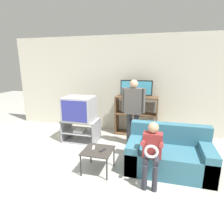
% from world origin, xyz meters
% --- Properties ---
extents(ground_plane, '(18.00, 18.00, 0.00)m').
position_xyz_m(ground_plane, '(0.00, 0.00, 0.00)').
color(ground_plane, '#B7B7AD').
extents(wall_back, '(6.40, 0.06, 2.60)m').
position_xyz_m(wall_back, '(0.00, 3.25, 1.30)').
color(wall_back, silver).
rests_on(wall_back, ground_plane).
extents(tv_stand, '(0.84, 0.59, 0.53)m').
position_xyz_m(tv_stand, '(-0.73, 2.21, 0.26)').
color(tv_stand, '#939399').
rests_on(tv_stand, ground_plane).
extents(television_main, '(0.70, 0.61, 0.57)m').
position_xyz_m(television_main, '(-0.75, 2.20, 0.82)').
color(television_main, '#B2B2B7').
rests_on(television_main, tv_stand).
extents(media_shelf, '(1.10, 0.39, 1.04)m').
position_xyz_m(media_shelf, '(0.52, 2.98, 0.53)').
color(media_shelf, brown).
rests_on(media_shelf, ground_plane).
extents(television_flat, '(0.82, 0.20, 0.42)m').
position_xyz_m(television_flat, '(0.51, 2.97, 1.23)').
color(television_flat, black).
rests_on(television_flat, media_shelf).
extents(snack_table, '(0.51, 0.51, 0.41)m').
position_xyz_m(snack_table, '(0.14, 0.99, 0.37)').
color(snack_table, '#38332D').
rests_on(snack_table, ground_plane).
extents(remote_control_black, '(0.09, 0.15, 0.02)m').
position_xyz_m(remote_control_black, '(0.23, 0.98, 0.42)').
color(remote_control_black, '#232328').
rests_on(remote_control_black, snack_table).
extents(remote_control_white, '(0.07, 0.15, 0.02)m').
position_xyz_m(remote_control_white, '(0.04, 1.04, 0.42)').
color(remote_control_white, silver).
rests_on(remote_control_white, snack_table).
extents(couch, '(1.45, 0.83, 0.78)m').
position_xyz_m(couch, '(1.34, 1.39, 0.27)').
color(couch, teal).
rests_on(couch, ground_plane).
extents(person_standing_adult, '(0.53, 0.20, 1.53)m').
position_xyz_m(person_standing_adult, '(0.55, 2.25, 0.93)').
color(person_standing_adult, '#2D2D33').
rests_on(person_standing_adult, ground_plane).
extents(person_seated_child, '(0.33, 0.43, 0.99)m').
position_xyz_m(person_seated_child, '(1.06, 0.91, 0.58)').
color(person_seated_child, '#2D2D38').
rests_on(person_seated_child, ground_plane).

